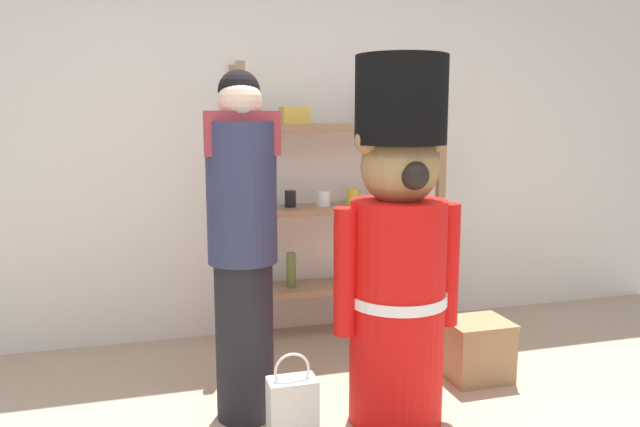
# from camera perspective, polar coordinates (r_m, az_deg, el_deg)

# --- Properties ---
(back_wall) EXTENTS (6.40, 0.12, 2.60)m
(back_wall) POSITION_cam_1_polar(r_m,az_deg,el_deg) (4.06, -6.41, 6.96)
(back_wall) COLOR silver
(back_wall) RESTS_ON ground_plane
(merchandise_shelf) EXTENTS (1.37, 0.35, 1.77)m
(merchandise_shelf) POSITION_cam_1_polar(r_m,az_deg,el_deg) (4.00, 1.81, 1.11)
(merchandise_shelf) COLOR #93704C
(merchandise_shelf) RESTS_ON ground_plane
(teddy_bear_guard) EXTENTS (0.62, 0.46, 1.71)m
(teddy_bear_guard) POSITION_cam_1_polar(r_m,az_deg,el_deg) (2.83, 7.36, -3.44)
(teddy_bear_guard) COLOR red
(teddy_bear_guard) RESTS_ON ground_plane
(person_shopper) EXTENTS (0.34, 0.32, 1.65)m
(person_shopper) POSITION_cam_1_polar(r_m,az_deg,el_deg) (2.86, -7.28, -2.74)
(person_shopper) COLOR black
(person_shopper) RESTS_ON ground_plane
(shopping_bag) EXTENTS (0.22, 0.13, 0.41)m
(shopping_bag) POSITION_cam_1_polar(r_m,az_deg,el_deg) (2.85, -2.61, -17.81)
(shopping_bag) COLOR silver
(shopping_bag) RESTS_ON ground_plane
(display_crate) EXTENTS (0.35, 0.29, 0.33)m
(display_crate) POSITION_cam_1_polar(r_m,az_deg,el_deg) (3.56, 14.51, -12.26)
(display_crate) COLOR #9E7A51
(display_crate) RESTS_ON ground_plane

